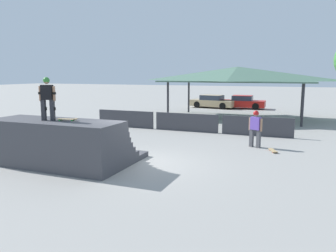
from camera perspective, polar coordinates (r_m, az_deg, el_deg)
ground_plane at (r=12.44m, az=-4.81°, el=-6.57°), size 160.00×160.00×0.00m
quarter_pipe_ramp at (r=12.85m, az=-18.09°, el=-3.08°), size 5.05×3.42×1.69m
skater_on_deck at (r=12.44m, az=-20.29°, el=4.97°), size 0.67×0.33×1.55m
skateboard_on_deck at (r=12.22m, az=-17.12°, el=1.15°), size 0.80×0.34×0.09m
bystander_walking at (r=15.46m, az=15.00°, el=0.04°), size 0.66×0.37×1.70m
skateboard_on_ground at (r=14.95m, az=17.83°, el=-4.08°), size 0.47×0.81×0.09m
barrier_fence at (r=19.27m, az=3.21°, el=0.65°), size 11.91×0.12×1.05m
pavilion_shelter at (r=25.18m, az=12.00°, el=8.78°), size 10.82×5.79×3.87m
parked_car_tan at (r=32.76m, az=7.79°, el=4.20°), size 4.67×2.41×1.27m
parked_car_red at (r=32.60m, az=12.96°, el=4.02°), size 4.08×1.74×1.27m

